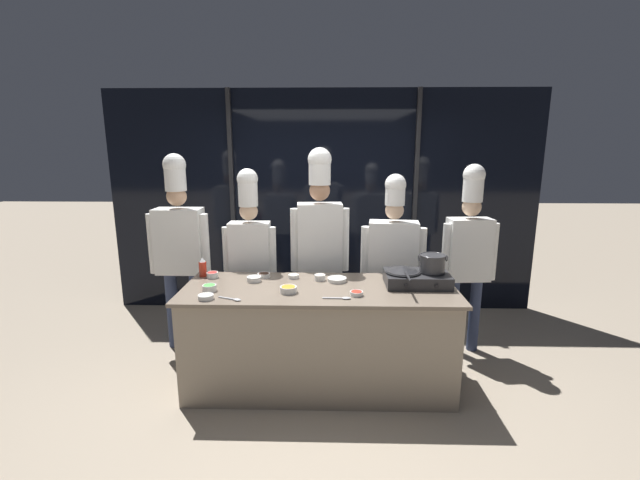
{
  "coord_description": "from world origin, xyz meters",
  "views": [
    {
      "loc": [
        0.09,
        -3.4,
        2.06
      ],
      "look_at": [
        0.0,
        0.25,
        1.24
      ],
      "focal_mm": 24.0,
      "sensor_mm": 36.0,
      "label": 1
    }
  ],
  "objects_px": {
    "portable_stove": "(417,279)",
    "chef_pastry": "(393,255)",
    "prep_bowl_chicken": "(320,277)",
    "serving_spoon_solid": "(234,299)",
    "frying_pan": "(403,269)",
    "prep_bowl_scallions": "(209,287)",
    "prep_bowl_noodles": "(293,276)",
    "stock_pot": "(432,263)",
    "serving_spoon_slotted": "(342,298)",
    "prep_bowl_bell_pepper": "(212,274)",
    "prep_bowl_soy_glaze": "(264,275)",
    "squeeze_bottle_chili": "(203,267)",
    "prep_bowl_bean_sprouts": "(206,297)",
    "prep_bowl_onion": "(337,279)",
    "prep_bowl_carrots": "(288,289)",
    "prep_bowl_chili_flakes": "(356,293)",
    "chef_line": "(320,235)",
    "chef_apprentice": "(469,247)",
    "prep_bowl_garlic": "(254,279)",
    "chef_sous": "(250,250)",
    "chef_head": "(180,241)"
  },
  "relations": [
    {
      "from": "chef_head",
      "to": "chef_sous",
      "type": "xyz_separation_m",
      "value": [
        0.71,
        -0.07,
        -0.07
      ]
    },
    {
      "from": "prep_bowl_chicken",
      "to": "serving_spoon_solid",
      "type": "distance_m",
      "value": 0.82
    },
    {
      "from": "squeeze_bottle_chili",
      "to": "prep_bowl_onion",
      "type": "bearing_deg",
      "value": -5.65
    },
    {
      "from": "serving_spoon_slotted",
      "to": "prep_bowl_bell_pepper",
      "type": "bearing_deg",
      "value": 156.01
    },
    {
      "from": "chef_sous",
      "to": "chef_apprentice",
      "type": "xyz_separation_m",
      "value": [
        2.12,
        0.05,
        0.02
      ]
    },
    {
      "from": "chef_sous",
      "to": "prep_bowl_onion",
      "type": "bearing_deg",
      "value": 150.61
    },
    {
      "from": "prep_bowl_bean_sprouts",
      "to": "prep_bowl_chili_flakes",
      "type": "bearing_deg",
      "value": 5.45
    },
    {
      "from": "prep_bowl_onion",
      "to": "frying_pan",
      "type": "bearing_deg",
      "value": -8.41
    },
    {
      "from": "chef_sous",
      "to": "prep_bowl_scallions",
      "type": "bearing_deg",
      "value": 73.61
    },
    {
      "from": "prep_bowl_garlic",
      "to": "portable_stove",
      "type": "bearing_deg",
      "value": -2.39
    },
    {
      "from": "prep_bowl_noodles",
      "to": "prep_bowl_scallions",
      "type": "xyz_separation_m",
      "value": [
        -0.65,
        -0.36,
        0.01
      ]
    },
    {
      "from": "chef_pastry",
      "to": "stock_pot",
      "type": "bearing_deg",
      "value": 121.66
    },
    {
      "from": "stock_pot",
      "to": "chef_head",
      "type": "relative_size",
      "value": 0.12
    },
    {
      "from": "stock_pot",
      "to": "prep_bowl_soy_glaze",
      "type": "distance_m",
      "value": 1.48
    },
    {
      "from": "prep_bowl_scallions",
      "to": "prep_bowl_onion",
      "type": "bearing_deg",
      "value": 14.88
    },
    {
      "from": "prep_bowl_bean_sprouts",
      "to": "serving_spoon_slotted",
      "type": "height_order",
      "value": "prep_bowl_bean_sprouts"
    },
    {
      "from": "prep_bowl_garlic",
      "to": "prep_bowl_bell_pepper",
      "type": "xyz_separation_m",
      "value": [
        -0.39,
        0.1,
        0.0
      ]
    },
    {
      "from": "squeeze_bottle_chili",
      "to": "prep_bowl_chili_flakes",
      "type": "xyz_separation_m",
      "value": [
        1.36,
        -0.47,
        -0.06
      ]
    },
    {
      "from": "prep_bowl_noodles",
      "to": "prep_bowl_scallions",
      "type": "height_order",
      "value": "prep_bowl_scallions"
    },
    {
      "from": "prep_bowl_onion",
      "to": "prep_bowl_bean_sprouts",
      "type": "relative_size",
      "value": 1.38
    },
    {
      "from": "prep_bowl_bean_sprouts",
      "to": "serving_spoon_solid",
      "type": "distance_m",
      "value": 0.22
    },
    {
      "from": "squeeze_bottle_chili",
      "to": "stock_pot",
      "type": "bearing_deg",
      "value": -5.59
    },
    {
      "from": "squeeze_bottle_chili",
      "to": "chef_line",
      "type": "height_order",
      "value": "chef_line"
    },
    {
      "from": "prep_bowl_noodles",
      "to": "prep_bowl_carrots",
      "type": "distance_m",
      "value": 0.38
    },
    {
      "from": "squeeze_bottle_chili",
      "to": "prep_bowl_bell_pepper",
      "type": "distance_m",
      "value": 0.12
    },
    {
      "from": "prep_bowl_chicken",
      "to": "serving_spoon_slotted",
      "type": "relative_size",
      "value": 0.45
    },
    {
      "from": "prep_bowl_onion",
      "to": "serving_spoon_solid",
      "type": "distance_m",
      "value": 0.93
    },
    {
      "from": "portable_stove",
      "to": "prep_bowl_bell_pepper",
      "type": "xyz_separation_m",
      "value": [
        -1.79,
        0.16,
        -0.03
      ]
    },
    {
      "from": "squeeze_bottle_chili",
      "to": "prep_bowl_chicken",
      "type": "xyz_separation_m",
      "value": [
        1.06,
        -0.09,
        -0.05
      ]
    },
    {
      "from": "prep_bowl_garlic",
      "to": "chef_head",
      "type": "height_order",
      "value": "chef_head"
    },
    {
      "from": "frying_pan",
      "to": "prep_bowl_scallions",
      "type": "relative_size",
      "value": 4.48
    },
    {
      "from": "prep_bowl_chili_flakes",
      "to": "chef_pastry",
      "type": "relative_size",
      "value": 0.06
    },
    {
      "from": "squeeze_bottle_chili",
      "to": "serving_spoon_slotted",
      "type": "height_order",
      "value": "squeeze_bottle_chili"
    },
    {
      "from": "stock_pot",
      "to": "serving_spoon_solid",
      "type": "distance_m",
      "value": 1.66
    },
    {
      "from": "squeeze_bottle_chili",
      "to": "prep_bowl_garlic",
      "type": "distance_m",
      "value": 0.51
    },
    {
      "from": "prep_bowl_soy_glaze",
      "to": "chef_sous",
      "type": "relative_size",
      "value": 0.06
    },
    {
      "from": "prep_bowl_carrots",
      "to": "chef_apprentice",
      "type": "distance_m",
      "value": 1.87
    },
    {
      "from": "prep_bowl_carrots",
      "to": "chef_sous",
      "type": "bearing_deg",
      "value": 120.65
    },
    {
      "from": "squeeze_bottle_chili",
      "to": "serving_spoon_solid",
      "type": "bearing_deg",
      "value": -55.45
    },
    {
      "from": "chef_line",
      "to": "chef_apprentice",
      "type": "bearing_deg",
      "value": 175.46
    },
    {
      "from": "prep_bowl_soy_glaze",
      "to": "prep_bowl_scallions",
      "type": "xyz_separation_m",
      "value": [
        -0.38,
        -0.38,
        0.01
      ]
    },
    {
      "from": "portable_stove",
      "to": "prep_bowl_bean_sprouts",
      "type": "relative_size",
      "value": 4.39
    },
    {
      "from": "prep_bowl_carrots",
      "to": "chef_pastry",
      "type": "relative_size",
      "value": 0.08
    },
    {
      "from": "prep_bowl_bean_sprouts",
      "to": "prep_bowl_soy_glaze",
      "type": "xyz_separation_m",
      "value": [
        0.36,
        0.57,
        -0.0
      ]
    },
    {
      "from": "frying_pan",
      "to": "stock_pot",
      "type": "height_order",
      "value": "stock_pot"
    },
    {
      "from": "portable_stove",
      "to": "prep_bowl_soy_glaze",
      "type": "relative_size",
      "value": 4.65
    },
    {
      "from": "prep_bowl_chicken",
      "to": "portable_stove",
      "type": "bearing_deg",
      "value": -7.52
    },
    {
      "from": "portable_stove",
      "to": "chef_pastry",
      "type": "relative_size",
      "value": 0.3
    },
    {
      "from": "portable_stove",
      "to": "serving_spoon_slotted",
      "type": "height_order",
      "value": "portable_stove"
    },
    {
      "from": "stock_pot",
      "to": "chef_apprentice",
      "type": "distance_m",
      "value": 0.76
    }
  ]
}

